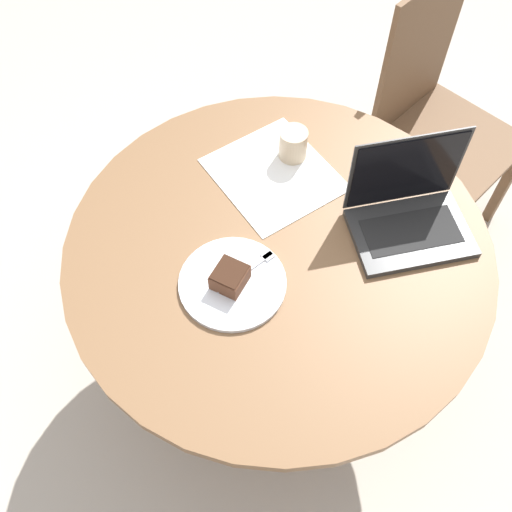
% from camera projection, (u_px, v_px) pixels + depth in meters
% --- Properties ---
extents(ground_plane, '(12.00, 12.00, 0.00)m').
position_uv_depth(ground_plane, '(272.00, 360.00, 2.09)').
color(ground_plane, '#B7AD9E').
extents(dining_table, '(1.08, 1.08, 0.72)m').
position_uv_depth(dining_table, '(277.00, 275.00, 1.61)').
color(dining_table, brown).
rests_on(dining_table, ground_plane).
extents(chair, '(0.59, 0.59, 0.96)m').
position_uv_depth(chair, '(434.00, 121.00, 2.05)').
color(chair, brown).
rests_on(chair, ground_plane).
extents(paper_document, '(0.43, 0.42, 0.00)m').
position_uv_depth(paper_document, '(274.00, 174.00, 1.62)').
color(paper_document, white).
rests_on(paper_document, dining_table).
extents(plate, '(0.26, 0.26, 0.01)m').
position_uv_depth(plate, '(232.00, 283.00, 1.43)').
color(plate, silver).
rests_on(plate, dining_table).
extents(cake_slice, '(0.10, 0.10, 0.05)m').
position_uv_depth(cake_slice, '(230.00, 277.00, 1.40)').
color(cake_slice, brown).
rests_on(cake_slice, plate).
extents(fork, '(0.12, 0.14, 0.00)m').
position_uv_depth(fork, '(251.00, 267.00, 1.44)').
color(fork, silver).
rests_on(fork, plate).
extents(coffee_glass, '(0.08, 0.08, 0.09)m').
position_uv_depth(coffee_glass, '(293.00, 144.00, 1.62)').
color(coffee_glass, '#C6AD89').
rests_on(coffee_glass, dining_table).
extents(laptop, '(0.26, 0.33, 0.25)m').
position_uv_depth(laptop, '(409.00, 214.00, 1.49)').
color(laptop, '#2D2D2D').
rests_on(laptop, dining_table).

